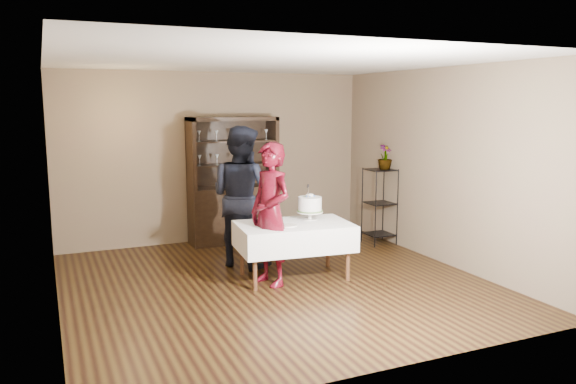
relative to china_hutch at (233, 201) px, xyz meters
name	(u,v)px	position (x,y,z in m)	size (l,w,h in m)	color
floor	(275,283)	(-0.20, -2.25, -0.66)	(5.00, 5.00, 0.00)	black
ceiling	(275,61)	(-0.20, -2.25, 2.04)	(5.00, 5.00, 0.00)	silver
back_wall	(216,157)	(-0.20, 0.25, 0.69)	(5.00, 0.02, 2.70)	#6E6146
wall_left	(51,188)	(-2.70, -2.25, 0.69)	(0.02, 5.00, 2.70)	#6E6146
wall_right	(442,166)	(2.30, -2.25, 0.69)	(0.02, 5.00, 2.70)	#6E6146
china_hutch	(233,201)	(0.00, 0.00, 0.00)	(1.40, 0.48, 2.00)	black
plant_etagere	(380,203)	(2.08, -1.05, -0.01)	(0.42, 0.42, 1.20)	black
cake_table	(294,236)	(0.10, -2.14, -0.12)	(1.50, 1.01, 0.71)	white
woman	(271,214)	(-0.26, -2.25, 0.21)	(0.64, 0.42, 1.76)	#3C050F
man	(241,196)	(-0.31, -1.32, 0.29)	(0.93, 0.73, 1.92)	black
cake	(310,205)	(0.39, -2.01, 0.23)	(0.38, 0.38, 0.47)	silver
plate_near	(289,226)	(-0.02, -2.26, 0.05)	(0.19, 0.19, 0.01)	silver
plate_far	(274,220)	(-0.06, -1.86, 0.05)	(0.19, 0.19, 0.01)	silver
potted_plant	(385,157)	(2.13, -1.10, 0.72)	(0.22, 0.22, 0.39)	#4D7236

